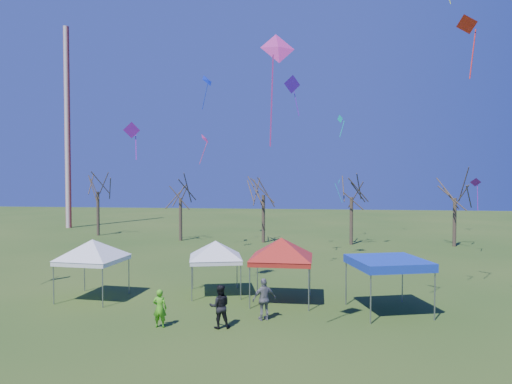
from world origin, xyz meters
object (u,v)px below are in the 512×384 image
tent_blue (388,263)px  tree_4 (455,181)px  person_grey (264,299)px  radio_mast (67,128)px  tree_1 (180,183)px  tree_3 (352,180)px  tent_white_west (92,244)px  tree_2 (263,178)px  tent_red (281,242)px  tree_0 (98,176)px  tent_white_mid (216,244)px  person_green (160,308)px  person_dark (220,306)px

tent_blue → tree_4: bearing=66.5°
tent_blue → person_grey: tent_blue is taller
radio_mast → tree_1: 20.72m
tree_3 → tent_white_west: bearing=-125.6°
tree_2 → tent_white_west: tree_2 is taller
tree_1 → tent_blue: tree_1 is taller
tent_red → tree_1: bearing=118.8°
tree_4 → tent_white_west: (-24.46, -21.07, -3.13)m
radio_mast → tree_1: size_ratio=3.31×
tent_blue → tent_white_west: bearing=178.0°
tree_1 → tree_4: tree_4 is taller
tree_0 → tree_1: 10.47m
tent_white_mid → person_grey: 5.48m
tree_1 → person_green: tree_1 is taller
tree_1 → tree_4: (26.12, -0.65, 0.27)m
tree_2 → person_dark: tree_2 is taller
tree_2 → tent_white_west: bearing=-107.4°
tree_1 → tent_blue: (16.72, -22.24, -3.44)m
tree_1 → tree_2: size_ratio=0.92×
tent_white_mid → person_green: bearing=-102.1°
tree_2 → person_dark: bearing=-88.1°
tent_white_mid → tent_blue: (8.83, -2.23, -0.39)m
tent_white_mid → person_dark: size_ratio=2.02×
tree_0 → tent_white_west: tree_0 is taller
tree_3 → person_grey: tree_3 is taller
tree_4 → person_dark: bearing=-124.2°
tree_0 → tree_2: 18.72m
tree_1 → person_grey: (11.01, -24.13, -4.85)m
tent_white_mid → person_grey: bearing=-53.0°
tent_white_west → person_grey: tent_white_west is taller
tree_4 → tent_blue: bearing=-113.5°
tree_1 → person_dark: (9.24, -25.44, -4.86)m
tent_blue → person_dark: (-7.48, -3.20, -1.42)m
person_grey → person_green: size_ratio=1.15×
tree_1 → radio_mast: bearing=151.5°
radio_mast → tree_4: 44.96m
tree_4 → tent_red: bearing=-125.5°
radio_mast → tent_blue: size_ratio=6.20×
person_grey → tent_red: bearing=-128.9°
radio_mast → tree_0: bearing=-42.8°
tent_white_west → person_green: bearing=-38.2°
person_grey → tree_2: bearing=-112.3°
tent_white_mid → radio_mast: bearing=130.6°
tree_2 → tree_3: (8.40, -0.33, -0.21)m
tree_4 → person_green: 32.12m
tree_0 → tree_3: 27.09m
tent_white_mid → tent_red: (3.68, -1.06, 0.35)m
tree_2 → person_grey: bearing=-83.7°
tree_1 → person_green: size_ratio=4.59×
person_dark → person_grey: bearing=-158.6°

